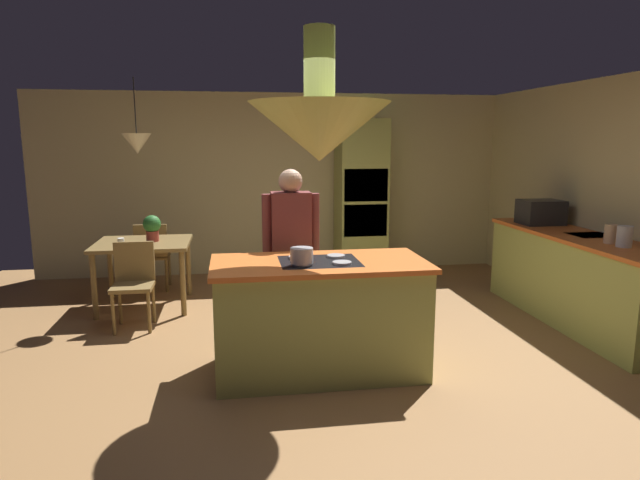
# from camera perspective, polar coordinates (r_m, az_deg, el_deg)

# --- Properties ---
(ground) EXTENTS (8.16, 8.16, 0.00)m
(ground) POSITION_cam_1_polar(r_m,az_deg,el_deg) (4.92, -0.43, -12.41)
(ground) COLOR #9E7042
(wall_back) EXTENTS (6.80, 0.10, 2.55)m
(wall_back) POSITION_cam_1_polar(r_m,az_deg,el_deg) (7.99, -4.15, 5.80)
(wall_back) COLOR beige
(wall_back) RESTS_ON ground
(wall_right) EXTENTS (0.10, 7.20, 2.55)m
(wall_right) POSITION_cam_1_polar(r_m,az_deg,el_deg) (6.30, 29.66, 3.27)
(wall_right) COLOR beige
(wall_right) RESTS_ON ground
(kitchen_island) EXTENTS (1.74, 0.87, 0.96)m
(kitchen_island) POSITION_cam_1_polar(r_m,az_deg,el_deg) (4.57, -0.06, -7.90)
(kitchen_island) COLOR #A8B259
(kitchen_island) RESTS_ON ground
(counter_run_right) EXTENTS (0.73, 2.60, 0.94)m
(counter_run_right) POSITION_cam_1_polar(r_m,az_deg,el_deg) (6.35, 25.02, -3.64)
(counter_run_right) COLOR #A8B259
(counter_run_right) RESTS_ON ground
(oven_tower) EXTENTS (0.66, 0.62, 2.18)m
(oven_tower) POSITION_cam_1_polar(r_m,az_deg,el_deg) (7.78, 4.25, 4.31)
(oven_tower) COLOR #A8B259
(oven_tower) RESTS_ON ground
(dining_table) EXTENTS (1.04, 0.94, 0.76)m
(dining_table) POSITION_cam_1_polar(r_m,az_deg,el_deg) (6.59, -17.80, -1.04)
(dining_table) COLOR olive
(dining_table) RESTS_ON ground
(person_at_island) EXTENTS (0.53, 0.22, 1.64)m
(person_at_island) POSITION_cam_1_polar(r_m,az_deg,el_deg) (5.11, -3.00, -0.53)
(person_at_island) COLOR tan
(person_at_island) RESTS_ON ground
(range_hood) EXTENTS (1.10, 1.10, 1.00)m
(range_hood) POSITION_cam_1_polar(r_m,az_deg,el_deg) (4.34, -0.07, 11.49)
(range_hood) COLOR #A8B259
(pendant_light_over_table) EXTENTS (0.32, 0.32, 0.82)m
(pendant_light_over_table) POSITION_cam_1_polar(r_m,az_deg,el_deg) (6.47, -18.39, 9.45)
(pendant_light_over_table) COLOR beige
(chair_facing_island) EXTENTS (0.40, 0.40, 0.87)m
(chair_facing_island) POSITION_cam_1_polar(r_m,az_deg,el_deg) (5.95, -18.70, -3.81)
(chair_facing_island) COLOR olive
(chair_facing_island) RESTS_ON ground
(chair_by_back_wall) EXTENTS (0.40, 0.40, 0.87)m
(chair_by_back_wall) POSITION_cam_1_polar(r_m,az_deg,el_deg) (7.28, -16.93, -1.19)
(chair_by_back_wall) COLOR olive
(chair_by_back_wall) RESTS_ON ground
(potted_plant_on_table) EXTENTS (0.20, 0.20, 0.30)m
(potted_plant_on_table) POSITION_cam_1_polar(r_m,az_deg,el_deg) (6.55, -16.96, 1.33)
(potted_plant_on_table) COLOR #99382D
(potted_plant_on_table) RESTS_ON dining_table
(cup_on_table) EXTENTS (0.07, 0.07, 0.09)m
(cup_on_table) POSITION_cam_1_polar(r_m,az_deg,el_deg) (6.37, -19.87, -0.21)
(cup_on_table) COLOR white
(cup_on_table) RESTS_ON dining_table
(canister_flour) EXTENTS (0.14, 0.14, 0.19)m
(canister_flour) POSITION_cam_1_polar(r_m,az_deg,el_deg) (5.73, 28.95, 0.32)
(canister_flour) COLOR silver
(canister_flour) RESTS_ON counter_run_right
(canister_sugar) EXTENTS (0.13, 0.13, 0.18)m
(canister_sugar) POSITION_cam_1_polar(r_m,az_deg,el_deg) (5.88, 27.87, 0.55)
(canister_sugar) COLOR #E0B78C
(canister_sugar) RESTS_ON counter_run_right
(microwave_on_counter) EXTENTS (0.46, 0.36, 0.28)m
(microwave_on_counter) POSITION_cam_1_polar(r_m,az_deg,el_deg) (6.88, 21.84, 2.69)
(microwave_on_counter) COLOR #232326
(microwave_on_counter) RESTS_ON counter_run_right
(cooking_pot_on_cooktop) EXTENTS (0.18, 0.18, 0.12)m
(cooking_pot_on_cooktop) POSITION_cam_1_polar(r_m,az_deg,el_deg) (4.28, -1.91, -1.61)
(cooking_pot_on_cooktop) COLOR #B2B2B7
(cooking_pot_on_cooktop) RESTS_ON kitchen_island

